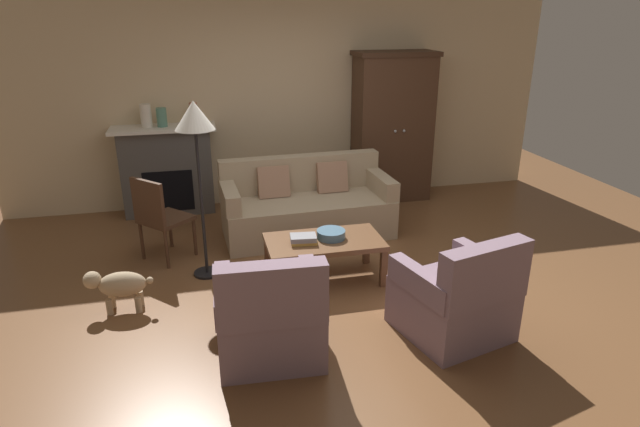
{
  "coord_description": "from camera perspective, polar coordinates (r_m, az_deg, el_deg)",
  "views": [
    {
      "loc": [
        -1.16,
        -4.44,
        2.45
      ],
      "look_at": [
        -0.02,
        0.4,
        0.55
      ],
      "focal_mm": 29.96,
      "sensor_mm": 36.0,
      "label": 1
    }
  ],
  "objects": [
    {
      "name": "mantel_vase_jade",
      "position": [
        6.84,
        -16.55,
        9.82
      ],
      "size": [
        0.12,
        0.12,
        0.23
      ],
      "primitive_type": "cylinder",
      "color": "slate",
      "rests_on": "fireplace"
    },
    {
      "name": "armchair_near_right",
      "position": [
        4.4,
        14.39,
        -8.86
      ],
      "size": [
        0.93,
        0.93,
        0.88
      ],
      "color": "gray",
      "rests_on": "ground"
    },
    {
      "name": "armoire",
      "position": [
        7.28,
        7.72,
        9.13
      ],
      "size": [
        1.06,
        0.57,
        1.96
      ],
      "color": "#472D1E",
      "rests_on": "ground"
    },
    {
      "name": "fruit_bowl",
      "position": [
        5.07,
        1.18,
        -2.22
      ],
      "size": [
        0.27,
        0.27,
        0.08
      ],
      "primitive_type": "cylinder",
      "color": "slate",
      "rests_on": "coffee_table"
    },
    {
      "name": "dog",
      "position": [
        4.93,
        -20.72,
        -7.15
      ],
      "size": [
        0.57,
        0.23,
        0.39
      ],
      "color": "tan",
      "rests_on": "ground"
    },
    {
      "name": "couch",
      "position": [
        6.17,
        -1.47,
        0.69
      ],
      "size": [
        1.95,
        0.93,
        0.86
      ],
      "color": "tan",
      "rests_on": "ground"
    },
    {
      "name": "floor_lamp",
      "position": [
        4.96,
        -13.21,
        9.05
      ],
      "size": [
        0.36,
        0.36,
        1.71
      ],
      "color": "black",
      "rests_on": "ground"
    },
    {
      "name": "book_stack",
      "position": [
        4.97,
        -1.77,
        -2.75
      ],
      "size": [
        0.26,
        0.2,
        0.07
      ],
      "color": "gold",
      "rests_on": "coffee_table"
    },
    {
      "name": "fireplace",
      "position": [
        7.01,
        -15.99,
        4.52
      ],
      "size": [
        1.26,
        0.48,
        1.12
      ],
      "color": "#4C4947",
      "rests_on": "ground"
    },
    {
      "name": "side_chair_wooden",
      "position": [
        5.66,
        -16.86,
        -0.07
      ],
      "size": [
        0.62,
        0.62,
        0.9
      ],
      "color": "#472D1E",
      "rests_on": "ground"
    },
    {
      "name": "coffee_table",
      "position": [
        5.07,
        0.45,
        -3.36
      ],
      "size": [
        1.1,
        0.6,
        0.42
      ],
      "color": "brown",
      "rests_on": "ground"
    },
    {
      "name": "mantel_vase_cream",
      "position": [
        6.85,
        -18.09,
        9.9
      ],
      "size": [
        0.13,
        0.13,
        0.28
      ],
      "primitive_type": "cylinder",
      "color": "beige",
      "rests_on": "fireplace"
    },
    {
      "name": "ground_plane",
      "position": [
        5.2,
        1.24,
        -7.2
      ],
      "size": [
        9.6,
        9.6,
        0.0
      ],
      "primitive_type": "plane",
      "color": "brown"
    },
    {
      "name": "back_wall",
      "position": [
        7.16,
        -3.88,
        12.44
      ],
      "size": [
        7.2,
        0.1,
        2.8
      ],
      "primitive_type": "cube",
      "color": "beige",
      "rests_on": "ground"
    },
    {
      "name": "mantel_vase_terracotta",
      "position": [
        6.82,
        -13.35,
        10.31
      ],
      "size": [
        0.1,
        0.1,
        0.28
      ],
      "primitive_type": "cylinder",
      "color": "#A86042",
      "rests_on": "fireplace"
    },
    {
      "name": "armchair_near_left",
      "position": [
        4.05,
        -5.36,
        -11.02
      ],
      "size": [
        0.82,
        0.81,
        0.88
      ],
      "color": "gray",
      "rests_on": "ground"
    }
  ]
}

